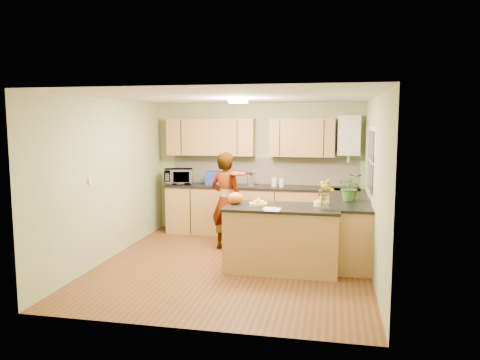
# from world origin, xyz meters

# --- Properties ---
(floor) EXTENTS (4.50, 4.50, 0.00)m
(floor) POSITION_xyz_m (0.00, 0.00, 0.00)
(floor) COLOR #523217
(floor) RESTS_ON ground
(ceiling) EXTENTS (4.00, 4.50, 0.02)m
(ceiling) POSITION_xyz_m (0.00, 0.00, 2.50)
(ceiling) COLOR silver
(ceiling) RESTS_ON wall_back
(wall_back) EXTENTS (4.00, 0.02, 2.50)m
(wall_back) POSITION_xyz_m (0.00, 2.25, 1.25)
(wall_back) COLOR gray
(wall_back) RESTS_ON floor
(wall_front) EXTENTS (4.00, 0.02, 2.50)m
(wall_front) POSITION_xyz_m (0.00, -2.25, 1.25)
(wall_front) COLOR gray
(wall_front) RESTS_ON floor
(wall_left) EXTENTS (0.02, 4.50, 2.50)m
(wall_left) POSITION_xyz_m (-2.00, 0.00, 1.25)
(wall_left) COLOR gray
(wall_left) RESTS_ON floor
(wall_right) EXTENTS (0.02, 4.50, 2.50)m
(wall_right) POSITION_xyz_m (2.00, 0.00, 1.25)
(wall_right) COLOR gray
(wall_right) RESTS_ON floor
(back_counter) EXTENTS (3.64, 0.62, 0.94)m
(back_counter) POSITION_xyz_m (0.10, 1.95, 0.47)
(back_counter) COLOR #A37E41
(back_counter) RESTS_ON floor
(right_counter) EXTENTS (0.62, 2.24, 0.94)m
(right_counter) POSITION_xyz_m (1.70, 0.85, 0.47)
(right_counter) COLOR #A37E41
(right_counter) RESTS_ON floor
(splashback) EXTENTS (3.60, 0.02, 0.52)m
(splashback) POSITION_xyz_m (0.10, 2.23, 1.20)
(splashback) COLOR silver
(splashback) RESTS_ON back_counter
(upper_cabinets) EXTENTS (3.20, 0.34, 0.70)m
(upper_cabinets) POSITION_xyz_m (-0.18, 2.08, 1.85)
(upper_cabinets) COLOR #A37E41
(upper_cabinets) RESTS_ON wall_back
(boiler) EXTENTS (0.40, 0.30, 0.86)m
(boiler) POSITION_xyz_m (1.70, 2.09, 1.90)
(boiler) COLOR silver
(boiler) RESTS_ON wall_back
(window_right) EXTENTS (0.01, 1.30, 1.05)m
(window_right) POSITION_xyz_m (1.99, 0.60, 1.55)
(window_right) COLOR silver
(window_right) RESTS_ON wall_right
(light_switch) EXTENTS (0.02, 0.09, 0.09)m
(light_switch) POSITION_xyz_m (-1.99, -0.60, 1.30)
(light_switch) COLOR silver
(light_switch) RESTS_ON wall_left
(ceiling_lamp) EXTENTS (0.30, 0.30, 0.07)m
(ceiling_lamp) POSITION_xyz_m (0.00, 0.30, 2.46)
(ceiling_lamp) COLOR #FFEABF
(ceiling_lamp) RESTS_ON ceiling
(peninsula_island) EXTENTS (1.64, 0.84, 0.94)m
(peninsula_island) POSITION_xyz_m (0.73, -0.08, 0.47)
(peninsula_island) COLOR #A37E41
(peninsula_island) RESTS_ON floor
(fruit_dish) EXTENTS (0.27, 0.27, 0.09)m
(fruit_dish) POSITION_xyz_m (0.38, -0.08, 0.98)
(fruit_dish) COLOR beige
(fruit_dish) RESTS_ON peninsula_island
(orange_bowl) EXTENTS (0.22, 0.22, 0.13)m
(orange_bowl) POSITION_xyz_m (1.28, 0.07, 0.99)
(orange_bowl) COLOR beige
(orange_bowl) RESTS_ON peninsula_island
(flower_vase) EXTENTS (0.24, 0.24, 0.45)m
(flower_vase) POSITION_xyz_m (1.33, -0.26, 1.24)
(flower_vase) COLOR silver
(flower_vase) RESTS_ON peninsula_island
(orange_bag) EXTENTS (0.29, 0.27, 0.17)m
(orange_bag) POSITION_xyz_m (0.03, -0.03, 1.03)
(orange_bag) COLOR orange
(orange_bag) RESTS_ON peninsula_island
(papers) EXTENTS (0.20, 0.27, 0.01)m
(papers) POSITION_xyz_m (0.63, -0.38, 0.94)
(papers) COLOR silver
(papers) RESTS_ON peninsula_island
(violinist) EXTENTS (0.71, 0.59, 1.65)m
(violinist) POSITION_xyz_m (-0.30, 0.82, 0.83)
(violinist) COLOR tan
(violinist) RESTS_ON floor
(violin) EXTENTS (0.63, 0.54, 0.16)m
(violin) POSITION_xyz_m (-0.10, 0.60, 1.32)
(violin) COLOR #4F1604
(violin) RESTS_ON violinist
(microwave) EXTENTS (0.61, 0.50, 0.30)m
(microwave) POSITION_xyz_m (-1.52, 1.92, 1.09)
(microwave) COLOR silver
(microwave) RESTS_ON back_counter
(blue_box) EXTENTS (0.33, 0.25, 0.26)m
(blue_box) POSITION_xyz_m (-0.80, 1.96, 1.07)
(blue_box) COLOR #203196
(blue_box) RESTS_ON back_counter
(kettle) EXTENTS (0.15, 0.15, 0.28)m
(kettle) POSITION_xyz_m (-0.08, 1.92, 1.06)
(kettle) COLOR silver
(kettle) RESTS_ON back_counter
(jar_cream) EXTENTS (0.14, 0.14, 0.17)m
(jar_cream) POSITION_xyz_m (0.35, 1.97, 1.02)
(jar_cream) COLOR beige
(jar_cream) RESTS_ON back_counter
(jar_white) EXTENTS (0.11, 0.11, 0.15)m
(jar_white) POSITION_xyz_m (0.50, 1.93, 1.02)
(jar_white) COLOR silver
(jar_white) RESTS_ON back_counter
(potted_plant) EXTENTS (0.39, 0.34, 0.43)m
(potted_plant) POSITION_xyz_m (1.70, 0.56, 1.16)
(potted_plant) COLOR #3B7125
(potted_plant) RESTS_ON right_counter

